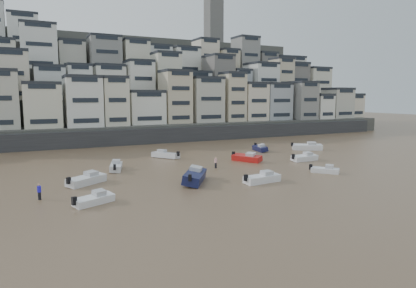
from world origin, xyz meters
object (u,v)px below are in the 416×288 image
boat_a (262,177)px  person_blue (39,192)px  boat_g (307,146)px  boat_f (116,165)px  boat_k (87,178)px  boat_d (305,157)px  boat_e (247,157)px  boat_i (260,148)px  boat_j (94,198)px  person_pink (216,163)px  boat_h (166,154)px  boat_b (325,169)px  boat_c (195,175)px

boat_a → person_blue: bearing=165.6°
boat_g → boat_f: bearing=-144.9°
boat_g → boat_k: size_ratio=1.13×
boat_d → boat_e: 9.87m
boat_i → boat_j: bearing=-46.0°
boat_a → boat_k: bearing=150.4°
boat_j → person_pink: bearing=5.9°
boat_j → person_blue: bearing=114.2°
boat_e → boat_h: boat_e is taller
person_pink → boat_b: bearing=-39.7°
boat_c → boat_e: 17.44m
boat_f → boat_j: size_ratio=1.17×
boat_j → boat_a: bearing=-23.0°
boat_e → person_blue: (-32.17, -10.13, 0.10)m
boat_g → boat_h: bearing=-157.1°
person_blue → boat_i: bearing=25.0°
boat_c → person_pink: boat_c is taller
boat_i → person_blue: 45.17m
boat_b → boat_c: 19.25m
boat_k → boat_a: bearing=-57.9°
boat_b → boat_h: size_ratio=0.75×
boat_f → boat_k: bearing=160.9°
boat_a → person_pink: person_pink is taller
boat_f → person_pink: bearing=-93.9°
boat_d → boat_e: bearing=153.6°
boat_g → boat_k: bearing=-136.4°
boat_a → boat_b: 11.48m
boat_b → boat_i: bearing=130.2°
boat_k → person_pink: size_ratio=3.29×
boat_h → person_blue: 28.83m
person_pink → boat_g: bearing=19.0°
boat_c → boat_k: bearing=102.0°
person_blue → person_pink: 25.76m
boat_b → boat_f: (-26.21, 15.35, 0.17)m
boat_a → boat_d: bearing=27.1°
boat_c → boat_h: 19.85m
boat_j → boat_k: size_ratio=0.81×
boat_j → boat_i: bearing=8.8°
boat_k → boat_d: bearing=-32.0°
boat_h → boat_k: 21.41m
boat_i → boat_k: size_ratio=0.90×
boat_a → boat_e: 15.53m
boat_j → person_blue: size_ratio=2.65×
boat_a → boat_f: boat_a is taller
boat_e → boat_h: size_ratio=1.00×
boat_b → boat_d: boat_d is taller
boat_d → boat_c: bearing=-167.7°
boat_c → boat_f: boat_c is taller
boat_j → boat_b: bearing=-21.8°
boat_a → boat_f: size_ratio=1.01×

